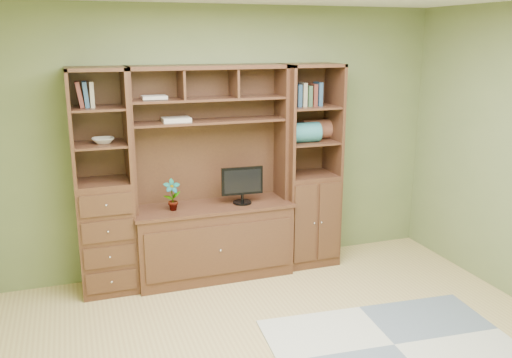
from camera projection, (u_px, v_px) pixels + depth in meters
name	position (u px, v px, depth m)	size (l,w,h in m)	color
room	(308.00, 194.00, 3.54)	(4.60, 4.10, 2.64)	tan
center_hutch	(212.00, 175.00, 5.13)	(1.54, 0.53, 2.05)	#452618
left_tower	(103.00, 183.00, 4.85)	(0.50, 0.45, 2.05)	#452618
right_tower	(309.00, 166.00, 5.49)	(0.55, 0.45, 2.05)	#452618
rug	(394.00, 345.00, 4.15)	(1.86, 1.24, 0.01)	#989C9D
monitor	(242.00, 179.00, 5.20)	(0.41, 0.18, 0.50)	black
orchid	(172.00, 195.00, 5.01)	(0.16, 0.11, 0.30)	#973C33
magazines	(176.00, 120.00, 4.98)	(0.26, 0.19, 0.04)	beige
bowl	(103.00, 140.00, 4.76)	(0.19, 0.19, 0.05)	beige
blanket_teal	(303.00, 133.00, 5.33)	(0.34, 0.19, 0.19)	#2B6C71
blanket_red	(319.00, 129.00, 5.52)	(0.35, 0.20, 0.20)	brown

